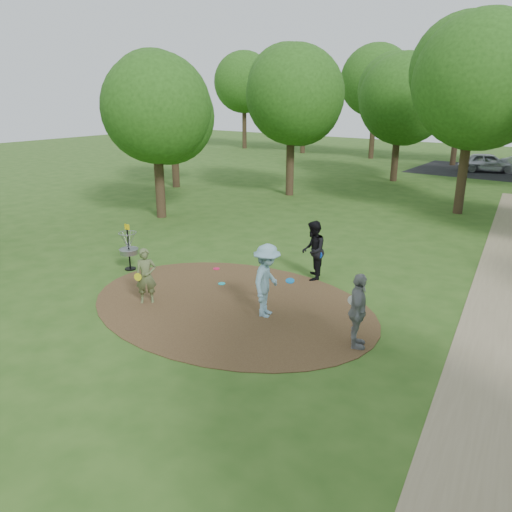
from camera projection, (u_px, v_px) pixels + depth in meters
The scene contains 12 objects.
ground at pixel (230, 305), 13.76m from camera, with size 100.00×100.00×0.00m, color #2D5119.
dirt_clearing at pixel (230, 304), 13.76m from camera, with size 8.40×8.40×0.02m, color #47301C.
footpath at pixel (500, 343), 11.65m from camera, with size 2.00×40.00×0.01m, color #8C7A5B.
player_observer_with_disc at pixel (146, 276), 13.67m from camera, with size 0.67×0.67×1.57m.
player_throwing_with_disc at pixel (267, 281), 12.80m from camera, with size 1.37×1.41×1.95m.
player_walking_with_disc at pixel (313, 251), 15.39m from camera, with size 1.02×1.12×1.86m.
player_waiting_with_disc at pixel (358, 311), 11.22m from camera, with size 0.83×1.14×1.79m.
disc_ground_cyan at pixel (222, 284), 15.20m from camera, with size 0.22×0.22×0.02m, color #17B7BF.
disc_ground_red at pixel (216, 269), 16.48m from camera, with size 0.22×0.22×0.02m, color #DE164B.
car_left at pixel (488, 162), 36.28m from camera, with size 1.63×4.06×1.38m, color #AAABB2.
disc_golf_basket at pixel (128, 244), 16.24m from camera, with size 0.63×0.63×1.54m.
tree_ring at pixel (470, 102), 17.88m from camera, with size 36.78×45.11×8.96m.
Camera 1 is at (8.04, -9.79, 5.59)m, focal length 35.00 mm.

